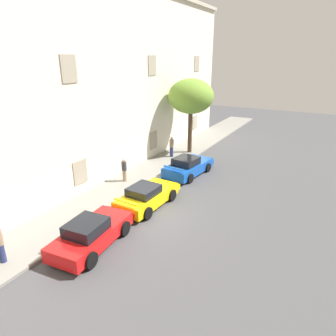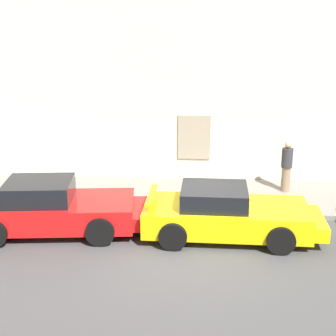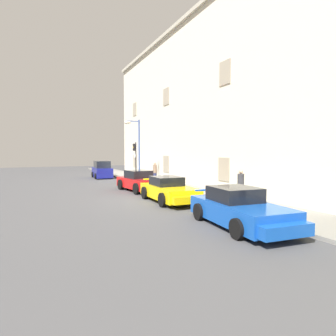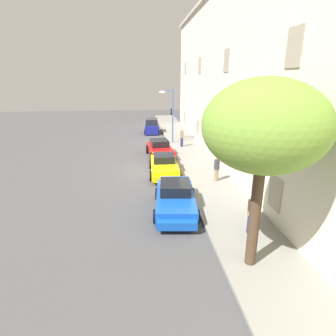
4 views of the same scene
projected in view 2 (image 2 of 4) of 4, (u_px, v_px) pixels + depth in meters
ground_plane at (191, 246)px, 12.69m from camera, size 80.00×80.00×0.00m
sidewalk at (193, 196)px, 15.96m from camera, size 60.00×3.19×0.14m
sportscar_red_lead at (58, 209)px, 13.40m from camera, size 4.82×2.39×1.42m
sportscar_yellow_flank at (231, 215)px, 13.09m from camera, size 4.66×2.18×1.34m
pedestrian_admiring at (287, 166)px, 15.96m from camera, size 0.45×0.45×1.64m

